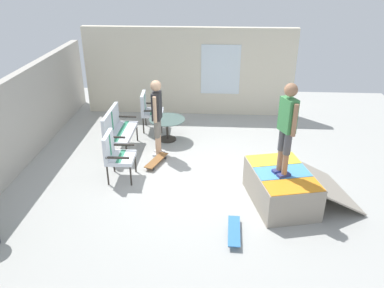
# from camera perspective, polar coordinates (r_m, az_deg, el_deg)

# --- Properties ---
(ground_plane) EXTENTS (12.00, 12.00, 0.10)m
(ground_plane) POSITION_cam_1_polar(r_m,az_deg,el_deg) (8.11, 1.30, -5.37)
(ground_plane) COLOR #A8A8A3
(back_wall_cinderblock) EXTENTS (9.00, 0.20, 1.98)m
(back_wall_cinderblock) POSITION_cam_1_polar(r_m,az_deg,el_deg) (8.71, -25.94, 1.85)
(back_wall_cinderblock) COLOR #ADA89E
(back_wall_cinderblock) RESTS_ON ground_plane
(house_facade) EXTENTS (0.23, 6.00, 2.50)m
(house_facade) POSITION_cam_1_polar(r_m,az_deg,el_deg) (11.13, -0.38, 10.79)
(house_facade) COLOR beige
(house_facade) RESTS_ON ground_plane
(skate_ramp) EXTENTS (1.85, 2.16, 0.66)m
(skate_ramp) POSITION_cam_1_polar(r_m,az_deg,el_deg) (7.36, 13.43, -6.25)
(skate_ramp) COLOR gray
(skate_ramp) RESTS_ON ground_plane
(patio_bench) EXTENTS (1.25, 0.56, 1.02)m
(patio_bench) POSITION_cam_1_polar(r_m,az_deg,el_deg) (9.10, -11.25, 2.49)
(patio_bench) COLOR #2D2823
(patio_bench) RESTS_ON ground_plane
(patio_chair_near_house) EXTENTS (0.65, 0.59, 1.02)m
(patio_chair_near_house) POSITION_cam_1_polar(r_m,az_deg,el_deg) (10.19, -6.56, 5.39)
(patio_chair_near_house) COLOR #2D2823
(patio_chair_near_house) RESTS_ON ground_plane
(patio_chair_by_wall) EXTENTS (0.63, 0.56, 1.02)m
(patio_chair_by_wall) POSITION_cam_1_polar(r_m,az_deg,el_deg) (7.93, -11.46, -1.21)
(patio_chair_by_wall) COLOR #2D2823
(patio_chair_by_wall) RESTS_ON ground_plane
(patio_table) EXTENTS (0.90, 0.90, 0.57)m
(patio_table) POSITION_cam_1_polar(r_m,az_deg,el_deg) (9.60, -3.74, 2.84)
(patio_table) COLOR #2D2823
(patio_table) RESTS_ON ground_plane
(person_watching) EXTENTS (0.48, 0.26, 1.80)m
(person_watching) POSITION_cam_1_polar(r_m,az_deg,el_deg) (8.62, -5.27, 4.78)
(person_watching) COLOR silver
(person_watching) RESTS_ON ground_plane
(person_skater) EXTENTS (0.45, 0.33, 1.70)m
(person_skater) POSITION_cam_1_polar(r_m,az_deg,el_deg) (6.67, 14.05, 3.00)
(person_skater) COLOR navy
(person_skater) RESTS_ON skate_ramp
(skateboard_by_bench) EXTENTS (0.82, 0.46, 0.10)m
(skateboard_by_bench) POSITION_cam_1_polar(r_m,az_deg,el_deg) (8.60, -5.34, -2.47)
(skateboard_by_bench) COLOR brown
(skateboard_by_bench) RESTS_ON ground_plane
(skateboard_spare) EXTENTS (0.81, 0.23, 0.10)m
(skateboard_spare) POSITION_cam_1_polar(r_m,az_deg,el_deg) (6.54, 6.32, -12.83)
(skateboard_spare) COLOR #3372B2
(skateboard_spare) RESTS_ON ground_plane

